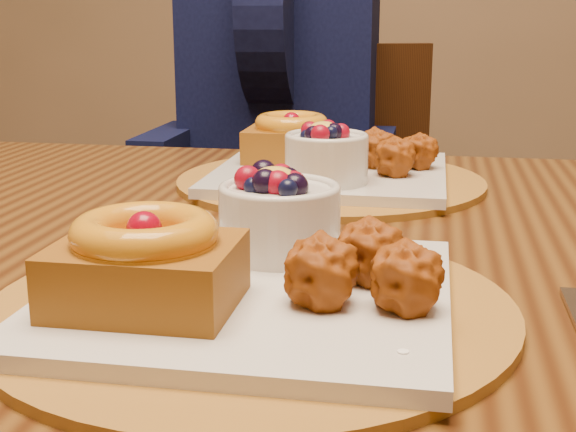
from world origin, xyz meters
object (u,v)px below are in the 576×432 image
object	(u,v)px
dining_table	(301,305)
place_setting_far	(327,164)
diner	(280,86)
chair_far	(337,253)
place_setting_near	(248,272)

from	to	relation	value
dining_table	place_setting_far	world-z (taller)	place_setting_far
dining_table	diner	world-z (taller)	diner
place_setting_far	chair_far	bearing A→B (deg)	95.40
dining_table	place_setting_far	bearing A→B (deg)	90.87
dining_table	place_setting_far	distance (m)	0.24
diner	place_setting_far	bearing A→B (deg)	-71.36
dining_table	chair_far	distance (m)	0.78
place_setting_near	diner	world-z (taller)	diner
place_setting_near	place_setting_far	distance (m)	0.43
place_setting_far	dining_table	bearing A→B (deg)	-89.13
place_setting_far	diner	bearing A→B (deg)	106.05
dining_table	diner	size ratio (longest dim) A/B	2.09
chair_far	diner	distance (m)	0.36
place_setting_near	chair_far	world-z (taller)	chair_far
chair_far	diner	xyz separation A→B (m)	(-0.13, 0.09, 0.32)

